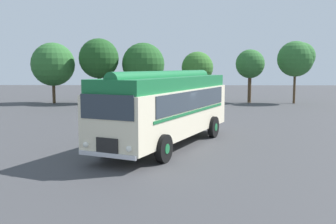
# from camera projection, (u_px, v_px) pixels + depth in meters

# --- Properties ---
(ground_plane) EXTENTS (120.00, 120.00, 0.00)m
(ground_plane) POSITION_uv_depth(u_px,v_px,m) (171.00, 143.00, 18.87)
(ground_plane) COLOR #3D3D3F
(vintage_bus) EXTENTS (6.31, 10.22, 3.49)m
(vintage_bus) POSITION_uv_depth(u_px,v_px,m) (167.00, 105.00, 18.22)
(vintage_bus) COLOR beige
(vintage_bus) RESTS_ON ground
(car_near_left) EXTENTS (2.24, 4.34, 1.66)m
(car_near_left) POSITION_uv_depth(u_px,v_px,m) (134.00, 101.00, 32.44)
(car_near_left) COLOR #4C5156
(car_near_left) RESTS_ON ground
(car_mid_left) EXTENTS (2.15, 4.30, 1.66)m
(car_mid_left) POSITION_uv_depth(u_px,v_px,m) (169.00, 101.00, 32.20)
(car_mid_left) COLOR silver
(car_mid_left) RESTS_ON ground
(tree_far_left) EXTENTS (4.34, 4.34, 6.08)m
(tree_far_left) POSITION_uv_depth(u_px,v_px,m) (53.00, 64.00, 39.37)
(tree_far_left) COLOR #4C3823
(tree_far_left) RESTS_ON ground
(tree_left_of_centre) EXTENTS (3.96, 3.96, 6.47)m
(tree_left_of_centre) POSITION_uv_depth(u_px,v_px,m) (99.00, 59.00, 38.97)
(tree_left_of_centre) COLOR #4C3823
(tree_left_of_centre) RESTS_ON ground
(tree_centre) EXTENTS (4.28, 4.28, 6.07)m
(tree_centre) POSITION_uv_depth(u_px,v_px,m) (144.00, 64.00, 39.46)
(tree_centre) COLOR #4C3823
(tree_centre) RESTS_ON ground
(tree_right_of_centre) EXTENTS (3.22, 3.22, 5.20)m
(tree_right_of_centre) POSITION_uv_depth(u_px,v_px,m) (197.00, 68.00, 40.07)
(tree_right_of_centre) COLOR #4C3823
(tree_right_of_centre) RESTS_ON ground
(tree_far_right) EXTENTS (2.93, 2.93, 5.43)m
(tree_far_right) POSITION_uv_depth(u_px,v_px,m) (250.00, 64.00, 39.91)
(tree_far_right) COLOR #4C3823
(tree_far_right) RESTS_ON ground
(tree_extra_right) EXTENTS (3.69, 3.53, 6.21)m
(tree_extra_right) POSITION_uv_depth(u_px,v_px,m) (297.00, 58.00, 38.93)
(tree_extra_right) COLOR #4C3823
(tree_extra_right) RESTS_ON ground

